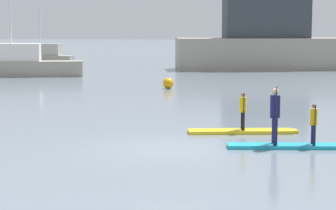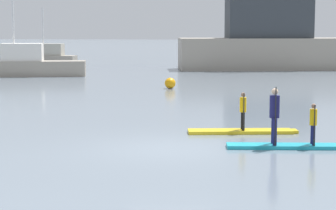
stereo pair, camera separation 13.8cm
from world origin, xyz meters
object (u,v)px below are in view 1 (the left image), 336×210
object	(u,v)px
paddleboard_near	(242,131)
paddleboard_far	(285,146)
paddler_adult	(275,112)
mooring_buoy_mid	(168,83)
motor_boat_small_navy	(43,56)
paddler_child_solo	(243,109)
paddler_child_front	(314,122)
fishing_boat_white_large	(267,43)
fishing_boat_green_midground	(29,64)

from	to	relation	value
paddleboard_near	paddleboard_far	distance (m)	2.56
paddleboard_far	paddleboard_near	bearing A→B (deg)	115.06
paddler_adult	mooring_buoy_mid	bearing A→B (deg)	104.97
paddler_adult	mooring_buoy_mid	world-z (taller)	paddler_adult
motor_boat_small_navy	mooring_buoy_mid	size ratio (longest dim) A/B	9.49
paddler_adult	mooring_buoy_mid	xyz separation A→B (m)	(-4.19, 15.66, -0.69)
paddler_adult	paddleboard_near	bearing A→B (deg)	108.55
paddler_adult	motor_boat_small_navy	size ratio (longest dim) A/B	0.29
paddler_child_solo	paddler_adult	bearing A→B (deg)	-71.53
paddleboard_far	motor_boat_small_navy	xyz separation A→B (m)	(-16.56, 35.05, 0.60)
paddleboard_far	paddler_child_front	xyz separation A→B (m)	(0.75, 0.04, 0.67)
motor_boat_small_navy	mooring_buoy_mid	xyz separation A→B (m)	(12.08, -19.42, -0.37)
paddleboard_far	paddler_child_front	world-z (taller)	paddler_child_front
fishing_boat_white_large	fishing_boat_green_midground	world-z (taller)	fishing_boat_white_large
fishing_boat_white_large	paddleboard_far	bearing A→B (deg)	-93.00
paddler_adult	paddler_child_solo	bearing A→B (deg)	108.47
paddler_child_solo	fishing_boat_green_midground	distance (m)	24.18
fishing_boat_white_large	paddleboard_near	bearing A→B (deg)	-95.44
fishing_boat_green_midground	mooring_buoy_mid	distance (m)	11.91
paddler_child_solo	paddler_child_front	distance (m)	2.91
paddleboard_far	paddler_child_front	bearing A→B (deg)	2.82
paddleboard_far	fishing_boat_green_midground	bearing A→B (deg)	121.73
fishing_boat_white_large	motor_boat_small_navy	world-z (taller)	fishing_boat_white_large
paddler_child_front	fishing_boat_green_midground	size ratio (longest dim) A/B	0.17
paddler_child_solo	paddler_child_front	bearing A→B (deg)	-51.24
paddleboard_far	motor_boat_small_navy	world-z (taller)	motor_boat_small_navy
fishing_boat_green_midground	fishing_boat_white_large	bearing A→B (deg)	26.07
paddleboard_near	mooring_buoy_mid	size ratio (longest dim) A/B	6.01
paddler_adult	paddler_child_front	size ratio (longest dim) A/B	1.42
paddler_adult	motor_boat_small_navy	distance (m)	38.67
paddleboard_far	motor_boat_small_navy	size ratio (longest dim) A/B	0.59
paddler_child_solo	paddleboard_far	xyz separation A→B (m)	(1.08, -2.30, -0.70)
paddler_child_solo	paddler_adult	world-z (taller)	paddler_adult
paddleboard_near	motor_boat_small_navy	bearing A→B (deg)	115.30
paddler_child_solo	fishing_boat_green_midground	world-z (taller)	fishing_boat_green_midground
mooring_buoy_mid	paddleboard_far	bearing A→B (deg)	-74.00
paddleboard_far	paddler_child_solo	bearing A→B (deg)	115.02
fishing_boat_green_midground	paddler_child_front	bearing A→B (deg)	-56.89
paddleboard_far	fishing_boat_green_midground	size ratio (longest dim) A/B	0.48
fishing_boat_white_large	mooring_buoy_mid	xyz separation A→B (m)	(-6.07, -14.73, -1.63)
paddler_child_solo	fishing_boat_white_large	size ratio (longest dim) A/B	0.08
paddleboard_near	paddler_child_solo	distance (m)	0.70
mooring_buoy_mid	fishing_boat_green_midground	bearing A→B (deg)	143.49
paddleboard_near	paddleboard_far	xyz separation A→B (m)	(1.08, -2.31, 0.00)
paddleboard_far	paddler_child_front	size ratio (longest dim) A/B	2.86
paddleboard_far	fishing_boat_white_large	xyz separation A→B (m)	(1.59, 30.36, 1.87)
paddleboard_far	fishing_boat_green_midground	xyz separation A→B (m)	(-14.04, 22.71, 0.74)
fishing_boat_white_large	mooring_buoy_mid	world-z (taller)	fishing_boat_white_large
paddleboard_far	paddler_adult	bearing A→B (deg)	-174.95
paddleboard_far	paddler_adult	size ratio (longest dim) A/B	2.01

